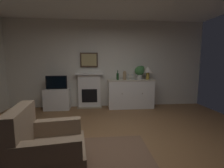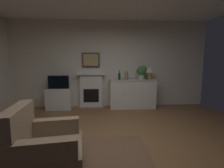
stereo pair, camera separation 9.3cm
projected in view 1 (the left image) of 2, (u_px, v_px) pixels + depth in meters
ground_plane at (117, 151)px, 2.67m from camera, size 6.34×5.47×0.10m
wall_rear at (107, 64)px, 5.15m from camera, size 6.34×0.06×2.76m
area_rug at (64, 166)px, 2.19m from camera, size 2.59×1.61×0.02m
fireplace_unit at (90, 90)px, 5.09m from camera, size 0.87×0.30×1.10m
framed_picture at (89, 60)px, 5.00m from camera, size 0.55×0.04×0.45m
sideboard_cabinet at (131, 94)px, 5.04m from camera, size 1.44×0.49×0.90m
table_lamp at (148, 71)px, 4.99m from camera, size 0.26×0.26×0.40m
wine_bottle at (118, 76)px, 4.91m from camera, size 0.08×0.08×0.29m
wine_glass_left at (129, 76)px, 4.98m from camera, size 0.07×0.07×0.16m
wine_glass_center at (132, 76)px, 4.94m from camera, size 0.07×0.07×0.16m
wine_glass_right at (136, 76)px, 4.93m from camera, size 0.07×0.07×0.16m
vase_decorative at (125, 75)px, 4.90m from camera, size 0.11×0.11×0.28m
tv_cabinet at (57, 99)px, 4.87m from camera, size 0.75×0.42×0.64m
tv_set at (56, 82)px, 4.78m from camera, size 0.62×0.07×0.40m
potted_plant_small at (140, 71)px, 5.02m from camera, size 0.30×0.30×0.43m
armchair at (46, 150)px, 1.92m from camera, size 0.90×0.87×0.92m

